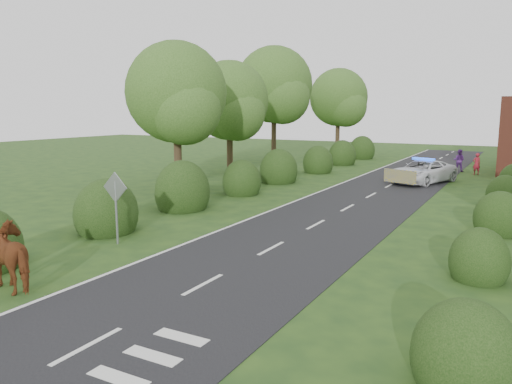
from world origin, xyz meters
The scene contains 14 objects.
ground centered at (0.00, 0.00, 0.00)m, with size 120.00×120.00×0.00m, color #203D19.
road centered at (0.00, 15.00, 0.01)m, with size 6.00×70.00×0.02m, color black.
road_markings centered at (-1.60, 12.93, 0.03)m, with size 4.96×70.00×0.01m.
hedgerow_left centered at (-6.51, 11.69, 0.75)m, with size 2.75×50.41×3.00m.
hedgerow_right centered at (6.60, 11.21, 0.55)m, with size 2.10×45.78×2.10m.
tree_left_a centered at (-9.75, 11.86, 5.34)m, with size 5.74×5.60×8.38m.
tree_left_b centered at (-11.25, 19.86, 5.04)m, with size 5.74×5.60×8.07m.
tree_left_c centered at (-12.70, 29.83, 6.53)m, with size 6.97×6.80×10.22m.
tree_left_d centered at (-10.23, 39.85, 5.64)m, with size 6.15×6.00×8.89m.
road_sign centered at (-5.00, 2.00, 1.65)m, with size 1.06×0.08×2.53m.
cow centered at (-4.13, -2.47, 0.72)m, with size 1.07×2.03×1.44m, color maroon.
police_van centered at (1.52, 22.26, 0.73)m, with size 4.00×5.75×1.60m.
pedestrian_red centered at (4.13, 28.45, 0.78)m, with size 0.57×0.37×1.55m, color maroon.
pedestrian_purple centered at (2.79, 29.71, 0.84)m, with size 0.82×0.64×1.68m, color #4C2369.
Camera 1 is at (7.36, -10.49, 4.64)m, focal length 35.00 mm.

